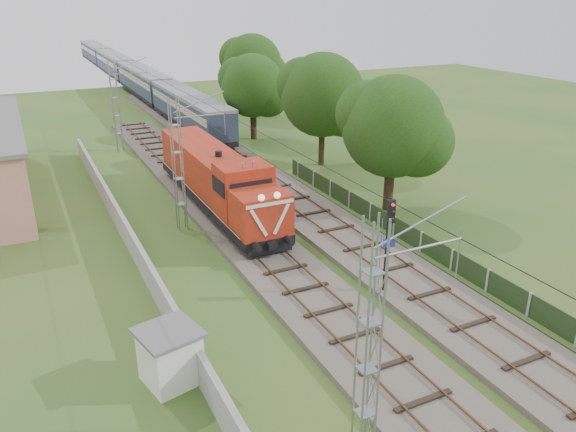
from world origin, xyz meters
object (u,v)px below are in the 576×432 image
locomotive (217,178)px  coach_rake (128,71)px  signal_post (389,230)px  relay_hut (170,356)px

locomotive → coach_rake: bearing=84.8°
locomotive → signal_post: (3.33, -14.08, 1.18)m
locomotive → signal_post: signal_post is taller
locomotive → relay_hut: (-7.40, -15.79, -1.13)m
locomotive → coach_rake: size_ratio=0.20×
signal_post → relay_hut: signal_post is taller
locomotive → relay_hut: 17.48m
locomotive → relay_hut: locomotive is taller
coach_rake → signal_post: signal_post is taller
signal_post → relay_hut: size_ratio=1.97×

